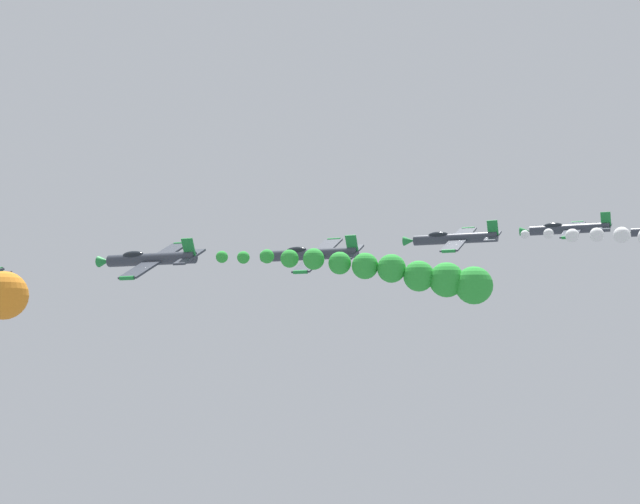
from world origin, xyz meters
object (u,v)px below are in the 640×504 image
(airplane_right_inner, at_px, (149,259))
(airplane_left_outer, at_px, (312,254))
(airplane_right_outer, at_px, (453,238))
(airplane_trailing, at_px, (568,229))

(airplane_right_inner, relative_size, airplane_left_outer, 1.00)
(airplane_right_outer, xyz_separation_m, airplane_trailing, (13.76, -10.02, 2.19))
(airplane_left_outer, distance_m, airplane_trailing, 33.83)
(airplane_left_outer, relative_size, airplane_right_outer, 1.00)
(airplane_right_inner, distance_m, airplane_trailing, 50.12)
(airplane_right_outer, height_order, airplane_trailing, airplane_trailing)
(airplane_right_outer, bearing_deg, airplane_left_outer, 138.68)
(airplane_right_inner, height_order, airplane_trailing, airplane_trailing)
(airplane_left_outer, bearing_deg, airplane_trailing, -38.65)
(airplane_trailing, bearing_deg, airplane_right_inner, 140.87)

